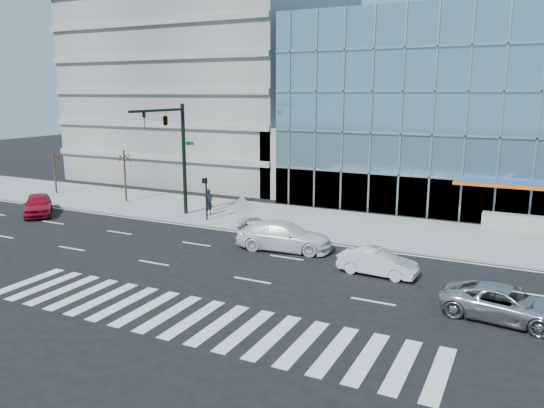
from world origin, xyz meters
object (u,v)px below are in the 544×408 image
(street_tree_far, at_px, (53,156))
(white_suv, at_px, (284,236))
(white_sedan, at_px, (378,262))
(red_sedan, at_px, (38,204))
(pedestrian, at_px, (209,202))
(ped_signal_post, at_px, (206,192))
(tilted_panel, at_px, (242,209))
(traffic_signal, at_px, (171,133))
(street_tree_near, at_px, (124,157))
(silver_suv, at_px, (505,304))

(street_tree_far, relative_size, white_suv, 0.69)
(street_tree_far, xyz_separation_m, white_sedan, (31.22, -8.00, -2.80))
(street_tree_far, bearing_deg, red_sedan, -50.86)
(white_sedan, bearing_deg, red_sedan, 89.73)
(street_tree_far, xyz_separation_m, pedestrian, (16.84, -1.15, -2.34))
(ped_signal_post, xyz_separation_m, tilted_panel, (2.58, 0.60, -1.07))
(white_suv, height_order, red_sedan, white_suv)
(traffic_signal, bearing_deg, street_tree_near, 157.29)
(ped_signal_post, height_order, street_tree_far, street_tree_far)
(red_sedan, bearing_deg, ped_signal_post, -30.35)
(tilted_panel, bearing_deg, white_suv, -42.45)
(street_tree_far, xyz_separation_m, tilted_panel, (20.08, -1.96, -2.38))
(white_suv, bearing_deg, red_sedan, 82.36)
(pedestrian, bearing_deg, red_sedan, 120.82)
(ped_signal_post, xyz_separation_m, street_tree_near, (-9.50, 2.56, 1.64))
(pedestrian, xyz_separation_m, tilted_panel, (3.24, -0.80, -0.04))
(ped_signal_post, bearing_deg, pedestrian, 115.29)
(ped_signal_post, xyz_separation_m, silver_suv, (19.72, -8.44, -1.46))
(traffic_signal, relative_size, white_suv, 1.43)
(silver_suv, height_order, white_sedan, silver_suv)
(red_sedan, xyz_separation_m, tilted_panel, (15.00, 4.28, 0.28))
(pedestrian, bearing_deg, white_sedan, -108.02)
(ped_signal_post, distance_m, silver_suv, 21.50)
(traffic_signal, xyz_separation_m, white_suv, (10.21, -3.22, -5.35))
(ped_signal_post, bearing_deg, silver_suv, -23.18)
(street_tree_near, distance_m, tilted_panel, 12.53)
(street_tree_near, height_order, pedestrian, street_tree_near)
(ped_signal_post, distance_m, red_sedan, 13.03)
(street_tree_far, bearing_deg, silver_suv, -16.47)
(traffic_signal, distance_m, pedestrian, 5.66)
(street_tree_near, xyz_separation_m, white_sedan, (23.22, -8.00, -3.13))
(ped_signal_post, bearing_deg, traffic_signal, -171.48)
(street_tree_far, distance_m, silver_suv, 38.91)
(white_sedan, height_order, tilted_panel, tilted_panel)
(silver_suv, bearing_deg, white_suv, 74.96)
(ped_signal_post, distance_m, white_suv, 8.62)
(street_tree_far, bearing_deg, white_suv, -13.71)
(tilted_panel, bearing_deg, street_tree_near, 167.59)
(white_suv, bearing_deg, street_tree_near, 62.45)
(ped_signal_post, relative_size, silver_suv, 0.61)
(traffic_signal, bearing_deg, tilted_panel, 10.86)
(pedestrian, bearing_deg, tilted_panel, -96.46)
(silver_suv, xyz_separation_m, tilted_panel, (-17.14, 9.04, 0.39))
(street_tree_far, xyz_separation_m, silver_suv, (37.22, -11.00, -2.77))
(silver_suv, height_order, red_sedan, red_sedan)
(street_tree_near, height_order, silver_suv, street_tree_near)
(ped_signal_post, relative_size, pedestrian, 1.56)
(ped_signal_post, xyz_separation_m, street_tree_far, (-17.50, 2.56, 1.30))
(traffic_signal, relative_size, white_sedan, 2.04)
(white_sedan, bearing_deg, silver_suv, -112.98)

